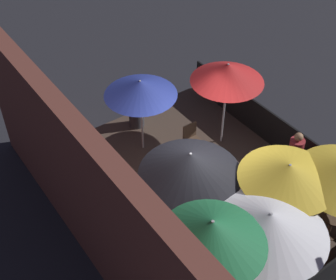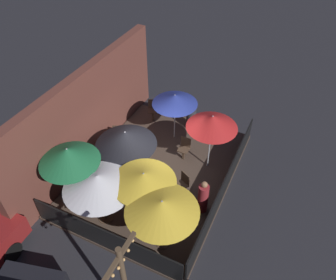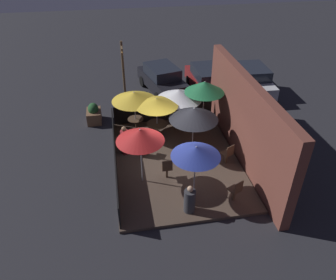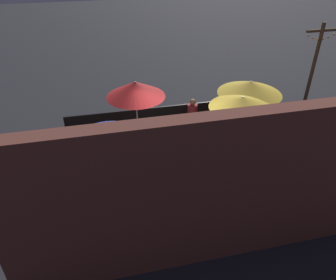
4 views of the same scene
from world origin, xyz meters
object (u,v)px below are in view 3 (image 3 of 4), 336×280
dining_table_0 (136,121)px  dining_table_2 (179,118)px  patio_umbrella_3 (205,87)px  patio_umbrella_1 (157,102)px  patio_umbrella_0 (134,96)px  planter_box (94,114)px  parked_car_2 (251,79)px  patron_0 (190,200)px  patio_chair_0 (167,168)px  dining_table_1 (157,126)px  patio_umbrella_4 (194,114)px  patron_1 (125,141)px  patio_umbrella_6 (196,151)px  light_post (124,74)px  parked_car_1 (208,81)px  patio_chair_2 (236,190)px  patio_chair_3 (228,153)px  patio_chair_1 (146,145)px  patio_umbrella_5 (140,135)px  parked_car_0 (162,79)px  patio_umbrella_2 (179,94)px

dining_table_0 → dining_table_2: bearing=89.0°
patio_umbrella_3 → patio_umbrella_1: bearing=-79.1°
patio_umbrella_0 → planter_box: bearing=-126.4°
parked_car_2 → patron_0: bearing=-30.9°
patio_chair_0 → dining_table_1: bearing=-0.0°
patio_umbrella_4 → patron_1: patio_umbrella_4 is taller
dining_table_2 → patron_1: bearing=-58.3°
patio_umbrella_6 → dining_table_0: 5.15m
patron_1 → patio_umbrella_4: bearing=178.3°
dining_table_2 → parked_car_2: size_ratio=0.21×
light_post → dining_table_2: bearing=44.8°
parked_car_1 → parked_car_2: 2.61m
patio_umbrella_3 → patio_chair_2: size_ratio=2.59×
patio_chair_3 → parked_car_1: parked_car_1 is taller
dining_table_1 → patio_chair_1: size_ratio=1.01×
patio_umbrella_4 → parked_car_2: (-5.40, 4.86, -1.12)m
patio_umbrella_5 → patio_chair_3: (-0.48, 3.62, -1.61)m
patron_0 → patron_1: patron_1 is taller
patio_umbrella_0 → dining_table_0: patio_umbrella_0 is taller
patio_umbrella_3 → parked_car_0: patio_umbrella_3 is taller
patio_umbrella_2 → patio_chair_1: 3.00m
patio_umbrella_3 → patio_umbrella_0: bearing=-94.4°
patio_chair_2 → patio_umbrella_4: bearing=-11.9°
patio_chair_3 → planter_box: patio_chair_3 is taller
patio_umbrella_1 → dining_table_1: bearing=0.0°
dining_table_1 → patron_0: 4.87m
patio_umbrella_0 → patio_umbrella_4: patio_umbrella_4 is taller
patio_chair_0 → parked_car_1: parked_car_1 is taller
parked_car_1 → dining_table_0: bearing=-53.2°
patio_umbrella_1 → patio_umbrella_6: (3.97, 0.81, 0.03)m
dining_table_1 → patio_chair_2: 5.15m
patio_umbrella_2 → dining_table_2: (0.00, 0.00, -1.24)m
parked_car_0 → patio_chair_1: bearing=-29.4°
patio_umbrella_6 → light_post: size_ratio=0.55×
patio_umbrella_5 → patio_umbrella_4: bearing=125.2°
patio_umbrella_6 → patio_umbrella_1: bearing=-168.5°
patio_umbrella_1 → parked_car_2: patio_umbrella_1 is taller
dining_table_0 → patio_umbrella_2: bearing=89.0°
patio_umbrella_3 → patio_umbrella_6: bearing=-18.6°
parked_car_0 → planter_box: bearing=-68.2°
patio_umbrella_4 → light_post: bearing=-148.8°
patio_umbrella_6 → patron_0: size_ratio=1.87×
patio_umbrella_2 → patron_0: 5.71m
patio_umbrella_6 → dining_table_0: size_ratio=2.80×
dining_table_2 → parked_car_1: parked_car_1 is taller
patio_chair_2 → light_post: 8.60m
patio_umbrella_4 → parked_car_1: (-5.62, 2.26, -1.12)m
dining_table_1 → dining_table_0: bearing=-126.4°
patio_chair_2 → patio_chair_3: (-2.16, 0.43, -0.00)m
patio_chair_2 → parked_car_0: size_ratio=0.22×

